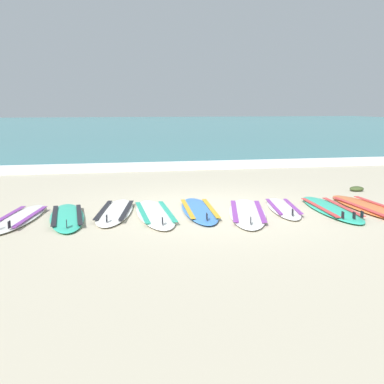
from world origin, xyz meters
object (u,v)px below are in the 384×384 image
(surfboard_4, at_px, (199,210))
(surfboard_2, at_px, (115,212))
(surfboard_0, at_px, (19,218))
(surfboard_6, at_px, (283,208))
(surfboard_3, at_px, (155,214))
(surfboard_5, at_px, (247,213))
(surfboard_7, at_px, (331,209))
(surfboard_1, at_px, (67,217))
(surfboard_8, at_px, (370,208))

(surfboard_4, bearing_deg, surfboard_2, 173.33)
(surfboard_0, height_order, surfboard_6, same)
(surfboard_0, height_order, surfboard_4, same)
(surfboard_3, relative_size, surfboard_5, 0.94)
(surfboard_6, distance_m, surfboard_7, 0.85)
(surfboard_1, distance_m, surfboard_7, 4.66)
(surfboard_8, bearing_deg, surfboard_2, 172.47)
(surfboard_6, bearing_deg, surfboard_1, 179.12)
(surfboard_1, distance_m, surfboard_3, 1.48)
(surfboard_2, bearing_deg, surfboard_5, -13.45)
(surfboard_2, relative_size, surfboard_3, 0.97)
(surfboard_4, bearing_deg, surfboard_5, -25.25)
(surfboard_1, bearing_deg, surfboard_5, -5.50)
(surfboard_1, bearing_deg, surfboard_7, -3.60)
(surfboard_7, bearing_deg, surfboard_8, -5.27)
(surfboard_0, distance_m, surfboard_6, 4.61)
(surfboard_2, relative_size, surfboard_6, 1.18)
(surfboard_7, distance_m, surfboard_8, 0.75)
(surfboard_0, relative_size, surfboard_6, 1.14)
(surfboard_1, height_order, surfboard_2, same)
(surfboard_2, height_order, surfboard_4, same)
(surfboard_0, relative_size, surfboard_3, 0.94)
(surfboard_0, bearing_deg, surfboard_2, 6.72)
(surfboard_0, bearing_deg, surfboard_1, -4.21)
(surfboard_1, relative_size, surfboard_4, 0.96)
(surfboard_5, relative_size, surfboard_8, 1.00)
(surfboard_0, xyz_separation_m, surfboard_6, (4.61, -0.12, -0.00))
(surfboard_8, bearing_deg, surfboard_4, 172.06)
(surfboard_1, bearing_deg, surfboard_2, 16.82)
(surfboard_1, height_order, surfboard_3, same)
(surfboard_7, bearing_deg, surfboard_2, 172.03)
(surfboard_0, height_order, surfboard_5, same)
(surfboard_0, bearing_deg, surfboard_4, 0.26)
(surfboard_1, bearing_deg, surfboard_6, -0.88)
(surfboard_3, relative_size, surfboard_6, 1.22)
(surfboard_2, relative_size, surfboard_4, 1.00)
(surfboard_3, bearing_deg, surfboard_1, 178.58)
(surfboard_6, distance_m, surfboard_8, 1.60)
(surfboard_3, height_order, surfboard_5, same)
(surfboard_6, bearing_deg, surfboard_4, 175.15)
(surfboard_6, xyz_separation_m, surfboard_7, (0.82, -0.23, 0.00))
(surfboard_5, bearing_deg, surfboard_7, 0.10)
(surfboard_3, height_order, surfboard_4, same)
(surfboard_7, bearing_deg, surfboard_3, 175.38)
(surfboard_0, distance_m, surfboard_8, 6.20)
(surfboard_4, relative_size, surfboard_6, 1.18)
(surfboard_4, height_order, surfboard_5, same)
(surfboard_2, height_order, surfboard_5, same)
(surfboard_3, bearing_deg, surfboard_5, -9.25)
(surfboard_2, height_order, surfboard_6, same)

